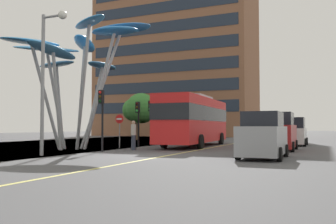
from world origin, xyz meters
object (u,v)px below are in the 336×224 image
at_px(street_lamp, 48,64).
at_px(no_entry_sign, 120,126).
at_px(leaf_sculpture, 79,52).
at_px(red_bus, 194,119).
at_px(traffic_light_kerb_far, 138,114).
at_px(pedestrian, 134,135).
at_px(car_parked_near, 263,136).
at_px(car_parked_mid, 278,133).
at_px(car_parked_far, 294,133).
at_px(traffic_light_island_mid, 151,113).
at_px(traffic_light_kerb_near, 102,107).

bearing_deg(street_lamp, no_entry_sign, 89.08).
height_order(leaf_sculpture, street_lamp, leaf_sculpture).
height_order(red_bus, no_entry_sign, red_bus).
bearing_deg(street_lamp, leaf_sculpture, 111.74).
relative_size(traffic_light_kerb_far, pedestrian, 1.79).
bearing_deg(car_parked_near, no_entry_sign, 158.06).
relative_size(traffic_light_kerb_far, car_parked_mid, 0.79).
relative_size(red_bus, traffic_light_kerb_far, 3.43).
bearing_deg(car_parked_near, traffic_light_kerb_far, 147.27).
bearing_deg(traffic_light_kerb_far, pedestrian, -65.85).
bearing_deg(car_parked_near, leaf_sculpture, 168.71).
height_order(red_bus, car_parked_far, red_bus).
height_order(car_parked_near, car_parked_mid, car_parked_mid).
distance_m(leaf_sculpture, no_entry_sign, 5.61).
bearing_deg(car_parked_far, no_entry_sign, -141.33).
xyz_separation_m(traffic_light_island_mid, car_parked_far, (10.18, 4.25, -1.52)).
bearing_deg(traffic_light_kerb_far, car_parked_mid, -1.02).
bearing_deg(traffic_light_island_mid, car_parked_mid, -11.55).
height_order(red_bus, traffic_light_island_mid, red_bus).
distance_m(car_parked_far, pedestrian, 12.96).
height_order(red_bus, street_lamp, street_lamp).
relative_size(traffic_light_kerb_far, street_lamp, 0.45).
bearing_deg(leaf_sculpture, street_lamp, -68.26).
bearing_deg(car_parked_mid, pedestrian, -158.37).
xyz_separation_m(car_parked_far, no_entry_sign, (-10.48, -8.39, 0.52)).
height_order(traffic_light_kerb_far, car_parked_mid, traffic_light_kerb_far).
bearing_deg(red_bus, traffic_light_island_mid, -173.47).
distance_m(car_parked_mid, no_entry_sign, 10.28).
height_order(leaf_sculpture, car_parked_far, leaf_sculpture).
distance_m(car_parked_far, street_lamp, 18.88).
distance_m(car_parked_mid, street_lamp, 14.00).
height_order(pedestrian, no_entry_sign, no_entry_sign).
bearing_deg(car_parked_mid, traffic_light_island_mid, 168.45).
bearing_deg(car_parked_mid, traffic_light_kerb_far, 178.98).
bearing_deg(street_lamp, traffic_light_island_mid, 87.88).
bearing_deg(no_entry_sign, car_parked_mid, 12.08).
relative_size(traffic_light_island_mid, car_parked_mid, 0.84).
distance_m(traffic_light_kerb_far, no_entry_sign, 2.48).
bearing_deg(leaf_sculpture, traffic_light_kerb_near, -29.79).
distance_m(red_bus, street_lamp, 12.26).
xyz_separation_m(traffic_light_kerb_near, no_entry_sign, (-0.78, 3.31, -1.08)).
relative_size(red_bus, car_parked_mid, 2.70).
relative_size(traffic_light_kerb_near, car_parked_far, 0.90).
height_order(red_bus, pedestrian, red_bus).
bearing_deg(no_entry_sign, street_lamp, -90.92).
distance_m(red_bus, car_parked_far, 7.82).
relative_size(car_parked_near, car_parked_far, 1.06).
bearing_deg(street_lamp, pedestrian, 72.13).
distance_m(car_parked_near, car_parked_mid, 6.22).
relative_size(traffic_light_kerb_far, car_parked_near, 0.77).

